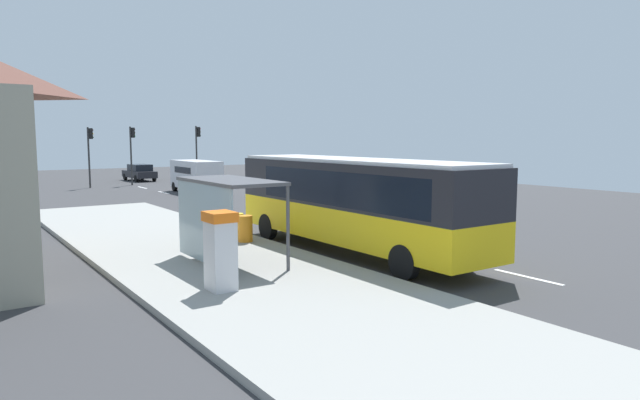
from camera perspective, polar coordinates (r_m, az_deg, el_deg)
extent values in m
cube|color=#38383A|center=(32.40, -10.25, -0.72)|extent=(56.00, 92.00, 0.04)
cube|color=#999993|center=(19.00, -12.77, -5.37)|extent=(6.20, 30.00, 0.18)
cube|color=silver|center=(16.88, 20.42, -7.38)|extent=(0.16, 2.20, 0.01)
cube|color=silver|center=(20.07, 8.60, -4.91)|extent=(0.16, 2.20, 0.01)
cube|color=silver|center=(23.89, 0.34, -3.04)|extent=(0.16, 2.20, 0.01)
cube|color=silver|center=(28.08, -5.54, -1.66)|extent=(0.16, 2.20, 0.01)
cube|color=silver|center=(32.50, -9.85, -0.64)|extent=(0.16, 2.20, 0.01)
cube|color=silver|center=(37.07, -13.11, 0.13)|extent=(0.16, 2.20, 0.01)
cube|color=silver|center=(41.74, -15.65, 0.74)|extent=(0.16, 2.20, 0.01)
cube|color=silver|center=(46.48, -17.68, 1.22)|extent=(0.16, 2.20, 0.01)
cube|color=yellow|center=(18.96, 3.43, -2.23)|extent=(2.52, 11.01, 1.15)
cube|color=black|center=(18.82, 3.46, 1.69)|extent=(2.52, 11.01, 1.45)
cube|color=silver|center=(18.77, 3.48, 4.05)|extent=(2.40, 10.79, 0.12)
cube|color=black|center=(23.34, -4.83, 2.40)|extent=(2.30, 0.12, 1.22)
cube|color=black|center=(17.70, 1.37, 1.17)|extent=(0.10, 8.58, 1.10)
cylinder|color=black|center=(21.65, -5.34, -2.72)|extent=(0.28, 1.00, 1.00)
cylinder|color=black|center=(22.82, -0.38, -2.22)|extent=(0.28, 1.00, 1.00)
cylinder|color=black|center=(15.58, 8.57, -6.31)|extent=(0.28, 1.00, 1.00)
cylinder|color=black|center=(17.18, 14.10, -5.25)|extent=(0.28, 1.00, 1.00)
cube|color=silver|center=(41.10, -12.54, 2.58)|extent=(2.06, 5.22, 1.96)
cube|color=black|center=(41.08, -12.55, 3.04)|extent=(2.08, 3.14, 0.44)
cylinder|color=black|center=(39.68, -10.23, 1.08)|extent=(0.23, 0.68, 0.68)
cylinder|color=black|center=(38.99, -12.65, 0.93)|extent=(0.23, 0.68, 0.68)
cylinder|color=black|center=(43.36, -12.37, 1.47)|extent=(0.23, 0.68, 0.68)
cylinder|color=black|center=(42.73, -14.62, 1.34)|extent=(0.23, 0.68, 0.68)
cube|color=black|center=(54.12, -17.95, 2.54)|extent=(2.00, 4.48, 0.60)
cube|color=black|center=(53.90, -17.90, 3.16)|extent=(1.69, 2.45, 0.60)
cylinder|color=black|center=(55.30, -19.26, 2.25)|extent=(0.23, 0.65, 0.64)
cylinder|color=black|center=(55.83, -17.66, 2.34)|extent=(0.23, 0.65, 0.64)
cylinder|color=black|center=(52.46, -18.24, 2.09)|extent=(0.23, 0.65, 0.64)
cylinder|color=black|center=(53.02, -16.56, 2.19)|extent=(0.23, 0.65, 0.64)
cube|color=silver|center=(13.91, -10.12, -5.64)|extent=(0.60, 0.70, 1.70)
cube|color=orange|center=(13.74, -10.19, -1.68)|extent=(0.66, 0.76, 0.24)
cube|color=black|center=(13.98, -8.98, -4.42)|extent=(0.03, 0.36, 0.44)
cylinder|color=orange|center=(20.29, -7.63, -2.91)|extent=(0.52, 0.52, 0.95)
cylinder|color=yellow|center=(20.90, -8.50, -2.65)|extent=(0.52, 0.52, 0.95)
cylinder|color=#2D2D2D|center=(49.30, -12.48, 4.51)|extent=(0.14, 0.14, 4.94)
cube|color=black|center=(49.36, -12.30, 6.81)|extent=(0.24, 0.28, 0.84)
sphere|color=red|center=(49.41, -12.18, 7.13)|extent=(0.16, 0.16, 0.16)
sphere|color=#3C2C03|center=(49.41, -12.17, 6.81)|extent=(0.16, 0.16, 0.16)
sphere|color=black|center=(49.41, -12.16, 6.48)|extent=(0.16, 0.16, 0.16)
cylinder|color=#2D2D2D|center=(47.50, -22.51, 4.01)|extent=(0.14, 0.14, 4.76)
cube|color=black|center=(47.52, -22.35, 6.28)|extent=(0.24, 0.28, 0.84)
sphere|color=#360606|center=(47.55, -22.22, 6.63)|extent=(0.16, 0.16, 0.16)
sphere|color=#F2B20C|center=(47.55, -22.21, 6.29)|extent=(0.16, 0.16, 0.16)
sphere|color=black|center=(47.55, -22.19, 5.95)|extent=(0.16, 0.16, 0.16)
cylinder|color=#2D2D2D|center=(49.13, -18.72, 4.27)|extent=(0.14, 0.14, 4.86)
cube|color=black|center=(49.17, -18.55, 6.53)|extent=(0.24, 0.28, 0.84)
sphere|color=#360606|center=(49.21, -18.43, 6.86)|extent=(0.16, 0.16, 0.16)
sphere|color=#3C2C03|center=(49.21, -18.42, 6.54)|extent=(0.16, 0.16, 0.16)
sphere|color=green|center=(49.21, -18.41, 6.21)|extent=(0.16, 0.16, 0.16)
cube|color=#4C4C51|center=(16.76, -9.20, 1.93)|extent=(1.80, 4.00, 0.10)
cube|color=#8CA5B2|center=(16.55, -11.78, -2.36)|extent=(0.06, 3.80, 2.30)
cylinder|color=#4C4C51|center=(15.65, -3.29, -2.84)|extent=(0.10, 0.10, 2.44)
cylinder|color=#4C4C51|center=(18.96, -9.30, -1.31)|extent=(0.10, 0.10, 2.44)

